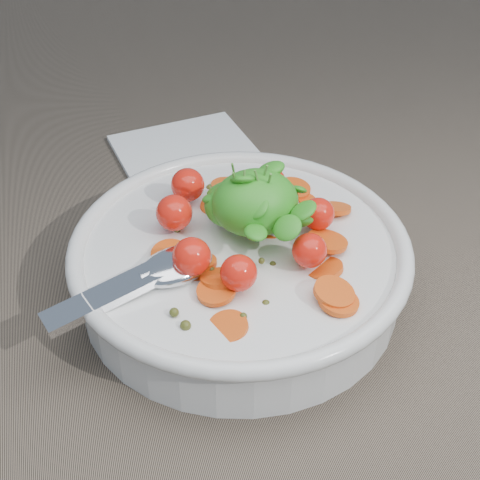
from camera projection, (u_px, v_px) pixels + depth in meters
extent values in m
plane|color=#756553|center=(270.00, 301.00, 0.54)|extent=(6.00, 6.00, 0.00)
cylinder|color=white|center=(240.00, 269.00, 0.54)|extent=(0.25, 0.25, 0.05)
torus|color=white|center=(240.00, 245.00, 0.52)|extent=(0.27, 0.27, 0.01)
cylinder|color=white|center=(240.00, 288.00, 0.55)|extent=(0.13, 0.13, 0.01)
cylinder|color=brown|center=(240.00, 269.00, 0.54)|extent=(0.23, 0.23, 0.04)
cylinder|color=#E95613|center=(142.00, 284.00, 0.49)|extent=(0.04, 0.04, 0.01)
cylinder|color=#E95613|center=(170.00, 254.00, 0.51)|extent=(0.04, 0.04, 0.01)
cylinder|color=#E95613|center=(339.00, 301.00, 0.47)|extent=(0.04, 0.04, 0.01)
cylinder|color=#E95613|center=(324.00, 269.00, 0.50)|extent=(0.04, 0.04, 0.01)
cylinder|color=#E95613|center=(279.00, 219.00, 0.55)|extent=(0.04, 0.04, 0.01)
cylinder|color=#E95613|center=(221.00, 278.00, 0.48)|extent=(0.04, 0.04, 0.02)
cylinder|color=#E95613|center=(335.00, 208.00, 0.55)|extent=(0.04, 0.04, 0.02)
cylinder|color=#E95613|center=(216.00, 291.00, 0.47)|extent=(0.03, 0.03, 0.01)
cylinder|color=#E95613|center=(215.00, 209.00, 0.56)|extent=(0.03, 0.03, 0.01)
cylinder|color=#E95613|center=(209.00, 269.00, 0.50)|extent=(0.03, 0.03, 0.01)
cylinder|color=#E95613|center=(229.00, 269.00, 0.50)|extent=(0.03, 0.03, 0.01)
cylinder|color=#E95613|center=(293.00, 189.00, 0.58)|extent=(0.03, 0.03, 0.01)
cylinder|color=#E95613|center=(232.00, 281.00, 0.49)|extent=(0.05, 0.05, 0.01)
cylinder|color=#E95613|center=(228.00, 327.00, 0.45)|extent=(0.03, 0.03, 0.01)
cylinder|color=#E95613|center=(283.00, 209.00, 0.56)|extent=(0.04, 0.04, 0.01)
cylinder|color=#E95613|center=(206.00, 287.00, 0.49)|extent=(0.03, 0.03, 0.01)
cylinder|color=#E95613|center=(271.00, 233.00, 0.54)|extent=(0.03, 0.03, 0.01)
cylinder|color=#E95613|center=(198.00, 263.00, 0.50)|extent=(0.03, 0.03, 0.01)
cylinder|color=#E95613|center=(316.00, 202.00, 0.57)|extent=(0.03, 0.03, 0.01)
cylinder|color=#E95613|center=(302.00, 204.00, 0.57)|extent=(0.03, 0.03, 0.01)
cylinder|color=#E95613|center=(327.00, 241.00, 0.51)|extent=(0.04, 0.04, 0.01)
cylinder|color=#E95613|center=(227.00, 185.00, 0.59)|extent=(0.04, 0.04, 0.01)
cylinder|color=#E95613|center=(334.00, 292.00, 0.47)|extent=(0.04, 0.04, 0.01)
sphere|color=#434717|center=(276.00, 225.00, 0.53)|extent=(0.01, 0.01, 0.01)
sphere|color=#434717|center=(186.00, 326.00, 0.45)|extent=(0.01, 0.01, 0.01)
sphere|color=#434717|center=(266.00, 304.00, 0.47)|extent=(0.01, 0.01, 0.01)
sphere|color=#434717|center=(340.00, 310.00, 0.47)|extent=(0.00, 0.00, 0.00)
sphere|color=#434717|center=(214.00, 294.00, 0.48)|extent=(0.01, 0.01, 0.01)
sphere|color=#434717|center=(210.00, 188.00, 0.58)|extent=(0.01, 0.01, 0.01)
sphere|color=#434717|center=(243.00, 316.00, 0.46)|extent=(0.01, 0.01, 0.01)
sphere|color=#434717|center=(261.00, 261.00, 0.50)|extent=(0.00, 0.00, 0.00)
sphere|color=#434717|center=(211.00, 270.00, 0.49)|extent=(0.01, 0.01, 0.01)
sphere|color=#434717|center=(273.00, 265.00, 0.50)|extent=(0.01, 0.01, 0.01)
sphere|color=#434717|center=(174.00, 312.00, 0.46)|extent=(0.01, 0.01, 0.01)
sphere|color=#434717|center=(177.00, 230.00, 0.53)|extent=(0.01, 0.01, 0.01)
sphere|color=red|center=(318.00, 214.00, 0.52)|extent=(0.03, 0.03, 0.03)
sphere|color=red|center=(269.00, 184.00, 0.56)|extent=(0.03, 0.03, 0.03)
sphere|color=red|center=(188.00, 185.00, 0.55)|extent=(0.03, 0.03, 0.03)
sphere|color=red|center=(174.00, 213.00, 0.52)|extent=(0.03, 0.03, 0.03)
sphere|color=red|center=(192.00, 257.00, 0.48)|extent=(0.03, 0.03, 0.03)
sphere|color=red|center=(239.00, 273.00, 0.47)|extent=(0.03, 0.03, 0.03)
sphere|color=red|center=(310.00, 250.00, 0.49)|extent=(0.03, 0.03, 0.03)
ellipsoid|color=green|center=(255.00, 202.00, 0.51)|extent=(0.07, 0.06, 0.05)
ellipsoid|color=green|center=(229.00, 206.00, 0.52)|extent=(0.04, 0.04, 0.03)
ellipsoid|color=green|center=(284.00, 226.00, 0.50)|extent=(0.02, 0.03, 0.02)
ellipsoid|color=green|center=(238.00, 201.00, 0.51)|extent=(0.03, 0.03, 0.02)
ellipsoid|color=green|center=(287.00, 228.00, 0.48)|extent=(0.03, 0.03, 0.02)
ellipsoid|color=green|center=(303.00, 211.00, 0.49)|extent=(0.03, 0.03, 0.02)
ellipsoid|color=green|center=(258.00, 190.00, 0.51)|extent=(0.02, 0.02, 0.02)
ellipsoid|color=green|center=(299.00, 223.00, 0.50)|extent=(0.03, 0.03, 0.03)
ellipsoid|color=green|center=(299.00, 189.00, 0.53)|extent=(0.01, 0.02, 0.02)
ellipsoid|color=green|center=(255.00, 199.00, 0.51)|extent=(0.02, 0.02, 0.02)
ellipsoid|color=green|center=(233.00, 200.00, 0.51)|extent=(0.02, 0.02, 0.02)
ellipsoid|color=green|center=(271.00, 170.00, 0.52)|extent=(0.03, 0.03, 0.02)
ellipsoid|color=green|center=(244.00, 179.00, 0.50)|extent=(0.02, 0.03, 0.02)
ellipsoid|color=green|center=(278.00, 190.00, 0.53)|extent=(0.02, 0.02, 0.01)
ellipsoid|color=green|center=(232.00, 209.00, 0.50)|extent=(0.03, 0.03, 0.02)
ellipsoid|color=green|center=(280.00, 198.00, 0.52)|extent=(0.03, 0.03, 0.02)
ellipsoid|color=green|center=(258.00, 179.00, 0.51)|extent=(0.02, 0.02, 0.01)
ellipsoid|color=green|center=(213.00, 198.00, 0.52)|extent=(0.03, 0.03, 0.02)
ellipsoid|color=green|center=(285.00, 194.00, 0.53)|extent=(0.03, 0.03, 0.02)
ellipsoid|color=green|center=(264.00, 190.00, 0.51)|extent=(0.03, 0.02, 0.02)
ellipsoid|color=green|center=(268.00, 194.00, 0.52)|extent=(0.02, 0.02, 0.01)
ellipsoid|color=green|center=(252.00, 177.00, 0.51)|extent=(0.02, 0.02, 0.02)
ellipsoid|color=green|center=(258.00, 208.00, 0.49)|extent=(0.02, 0.03, 0.02)
ellipsoid|color=green|center=(262.00, 186.00, 0.50)|extent=(0.02, 0.02, 0.02)
ellipsoid|color=green|center=(219.00, 188.00, 0.53)|extent=(0.03, 0.03, 0.02)
ellipsoid|color=green|center=(256.00, 232.00, 0.48)|extent=(0.02, 0.03, 0.01)
ellipsoid|color=green|center=(255.00, 185.00, 0.50)|extent=(0.02, 0.02, 0.02)
cylinder|color=#4C8C33|center=(266.00, 192.00, 0.50)|extent=(0.00, 0.02, 0.04)
cylinder|color=#4C8C33|center=(261.00, 194.00, 0.50)|extent=(0.01, 0.00, 0.04)
cylinder|color=#4C8C33|center=(239.00, 190.00, 0.50)|extent=(0.01, 0.01, 0.04)
cylinder|color=#4C8C33|center=(260.00, 188.00, 0.51)|extent=(0.01, 0.01, 0.04)
cylinder|color=#4C8C33|center=(236.00, 182.00, 0.51)|extent=(0.01, 0.01, 0.04)
cylinder|color=#4C8C33|center=(243.00, 198.00, 0.50)|extent=(0.01, 0.01, 0.04)
ellipsoid|color=silver|center=(176.00, 266.00, 0.49)|extent=(0.07, 0.06, 0.02)
cube|color=silver|center=(119.00, 290.00, 0.47)|extent=(0.11, 0.06, 0.02)
cylinder|color=silver|center=(154.00, 274.00, 0.48)|extent=(0.02, 0.02, 0.01)
cube|color=white|center=(186.00, 151.00, 0.72)|extent=(0.16, 0.14, 0.01)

